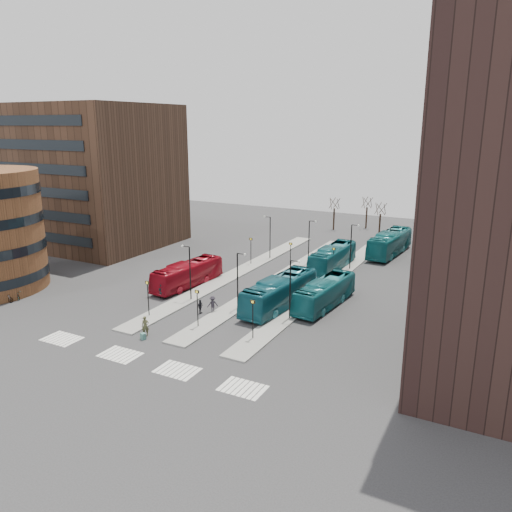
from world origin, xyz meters
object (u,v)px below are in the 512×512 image
at_px(suitcase, 143,336).
at_px(teal_bus_c, 325,293).
at_px(teal_bus_a, 280,292).
at_px(commuter_a, 162,291).
at_px(bicycle_mid, 6,298).
at_px(red_bus, 188,274).
at_px(commuter_c, 213,304).
at_px(teal_bus_b, 333,258).
at_px(commuter_b, 200,307).
at_px(traveller, 145,326).
at_px(teal_bus_d, 390,243).
at_px(bicycle_far, 17,295).

distance_m(suitcase, teal_bus_c, 19.72).
bearing_deg(teal_bus_a, commuter_a, -158.39).
bearing_deg(suitcase, bicycle_mid, -158.35).
distance_m(red_bus, commuter_c, 9.48).
distance_m(red_bus, teal_bus_c, 17.14).
relative_size(suitcase, commuter_a, 0.33).
xyz_separation_m(teal_bus_b, commuter_b, (-6.72, -21.90, -0.87)).
distance_m(teal_bus_c, commuter_c, 12.08).
bearing_deg(teal_bus_b, traveller, -103.99).
xyz_separation_m(traveller, commuter_b, (1.36, 7.06, -0.20)).
xyz_separation_m(traveller, bicycle_mid, (-19.37, -0.15, -0.45)).
height_order(teal_bus_b, teal_bus_d, teal_bus_d).
bearing_deg(red_bus, teal_bus_a, -0.79).
distance_m(teal_bus_c, bicycle_mid, 34.93).
height_order(teal_bus_b, commuter_a, teal_bus_b).
distance_m(teal_bus_a, bicycle_far, 29.55).
height_order(commuter_a, commuter_c, commuter_a).
bearing_deg(traveller, teal_bus_d, 35.01).
bearing_deg(bicycle_mid, traveller, -106.99).
relative_size(commuter_a, commuter_c, 1.00).
height_order(commuter_a, bicycle_mid, commuter_a).
bearing_deg(teal_bus_b, commuter_c, -103.80).
bearing_deg(commuter_c, commuter_b, -1.74).
height_order(teal_bus_c, teal_bus_d, teal_bus_d).
relative_size(teal_bus_b, commuter_c, 6.58).
xyz_separation_m(suitcase, teal_bus_b, (7.75, 29.71, 1.32)).
height_order(teal_bus_a, commuter_b, teal_bus_a).
distance_m(suitcase, bicycle_mid, 19.70).
xyz_separation_m(teal_bus_a, bicycle_far, (-27.24, -11.40, -1.20)).
relative_size(suitcase, bicycle_mid, 0.36).
relative_size(commuter_c, bicycle_far, 0.93).
distance_m(teal_bus_a, teal_bus_b, 16.38).
distance_m(teal_bus_a, teal_bus_d, 28.27).
relative_size(teal_bus_a, teal_bus_b, 1.05).
bearing_deg(commuter_a, commuter_b, 160.85).
xyz_separation_m(commuter_b, commuter_c, (0.94, 0.91, 0.13)).
xyz_separation_m(red_bus, bicycle_mid, (-14.33, -14.08, -1.02)).
relative_size(red_bus, commuter_c, 6.14).
bearing_deg(teal_bus_a, traveller, -117.01).
bearing_deg(teal_bus_a, bicycle_mid, -149.93).
distance_m(suitcase, teal_bus_d, 43.08).
bearing_deg(teal_bus_d, commuter_a, -115.17).
xyz_separation_m(teal_bus_a, traveller, (-7.87, -12.58, -0.75)).
distance_m(suitcase, teal_bus_a, 15.39).
bearing_deg(suitcase, commuter_c, 100.59).
distance_m(teal_bus_b, commuter_a, 24.06).
bearing_deg(bicycle_mid, commuter_a, -75.70).
xyz_separation_m(teal_bus_a, commuter_c, (-5.57, -4.62, -0.81)).
distance_m(teal_bus_d, commuter_c, 34.16).
xyz_separation_m(teal_bus_b, teal_bus_d, (5.00, 11.41, 0.16)).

